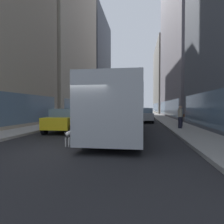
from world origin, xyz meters
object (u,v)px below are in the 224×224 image
(car_yellow_taxi, at_px, (68,120))
(dalmatian_dog, at_px, (69,134))
(car_red_coupe, at_px, (143,112))
(car_white_van, at_px, (143,113))
(car_grey_wagon, at_px, (119,111))
(pedestrian_in_coat, at_px, (180,117))
(car_silver_sedan, at_px, (144,115))
(car_black_suv, at_px, (112,112))
(pedestrian_with_handbag, at_px, (181,116))
(transit_bus, at_px, (122,106))

(car_yellow_taxi, xyz_separation_m, dalmatian_dog, (2.02, -4.87, -0.31))
(car_red_coupe, bearing_deg, car_white_van, -90.00)
(car_grey_wagon, xyz_separation_m, dalmatian_dog, (2.02, -38.51, -0.31))
(car_yellow_taxi, bearing_deg, pedestrian_in_coat, 12.67)
(car_silver_sedan, bearing_deg, pedestrian_in_coat, -71.11)
(car_black_suv, distance_m, car_red_coupe, 5.62)
(pedestrian_with_handbag, bearing_deg, car_white_van, 102.50)
(car_white_van, distance_m, pedestrian_in_coat, 14.61)
(dalmatian_dog, relative_size, pedestrian_in_coat, 0.57)
(transit_bus, relative_size, car_yellow_taxi, 2.47)
(car_white_van, bearing_deg, dalmatian_dog, -99.63)
(car_red_coupe, height_order, pedestrian_with_handbag, pedestrian_with_handbag)
(dalmatian_dog, relative_size, pedestrian_with_handbag, 0.57)
(car_yellow_taxi, height_order, car_red_coupe, same)
(car_yellow_taxi, relative_size, car_silver_sedan, 0.97)
(transit_bus, xyz_separation_m, car_grey_wagon, (-4.00, 34.50, -0.96))
(pedestrian_in_coat, bearing_deg, car_white_van, 99.98)
(car_grey_wagon, distance_m, pedestrian_with_handbag, 31.56)
(car_grey_wagon, bearing_deg, transit_bus, -83.39)
(car_black_suv, xyz_separation_m, pedestrian_with_handbag, (8.48, -18.67, 0.19))
(car_grey_wagon, height_order, pedestrian_in_coat, pedestrian_in_coat)
(car_silver_sedan, bearing_deg, transit_bus, -99.02)
(car_silver_sedan, height_order, pedestrian_in_coat, pedestrian_in_coat)
(transit_bus, relative_size, dalmatian_dog, 11.98)
(car_silver_sedan, relative_size, pedestrian_in_coat, 2.84)
(transit_bus, xyz_separation_m, car_red_coupe, (1.60, 23.29, -0.96))
(car_yellow_taxi, height_order, car_silver_sedan, same)
(dalmatian_dog, bearing_deg, pedestrian_in_coat, 47.62)
(car_white_van, xyz_separation_m, pedestrian_in_coat, (2.53, -14.39, 0.19))
(car_grey_wagon, distance_m, car_silver_sedan, 25.06)
(car_white_van, bearing_deg, car_black_suv, 134.48)
(car_grey_wagon, bearing_deg, dalmatian_dog, -86.99)
(car_silver_sedan, relative_size, pedestrian_with_handbag, 2.84)
(dalmatian_dog, bearing_deg, car_grey_wagon, 93.01)
(dalmatian_dog, bearing_deg, transit_bus, 63.73)
(car_silver_sedan, distance_m, pedestrian_in_coat, 7.82)
(car_silver_sedan, xyz_separation_m, pedestrian_in_coat, (2.53, -7.40, 0.18))
(pedestrian_with_handbag, bearing_deg, dalmatian_dog, -128.51)
(car_silver_sedan, bearing_deg, dalmatian_dog, -104.25)
(car_black_suv, relative_size, pedestrian_with_handbag, 2.62)
(pedestrian_with_handbag, bearing_deg, car_silver_sedan, 115.68)
(transit_bus, relative_size, pedestrian_in_coat, 6.82)
(car_white_van, relative_size, pedestrian_in_coat, 2.75)
(car_red_coupe, distance_m, car_silver_sedan, 13.21)
(pedestrian_in_coat, bearing_deg, dalmatian_dog, -132.38)
(car_grey_wagon, relative_size, car_red_coupe, 0.98)
(car_grey_wagon, bearing_deg, car_white_van, -72.19)
(car_white_van, distance_m, dalmatian_dog, 21.38)
(dalmatian_dog, bearing_deg, pedestrian_with_handbag, 51.49)
(transit_bus, relative_size, pedestrian_with_handbag, 6.82)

